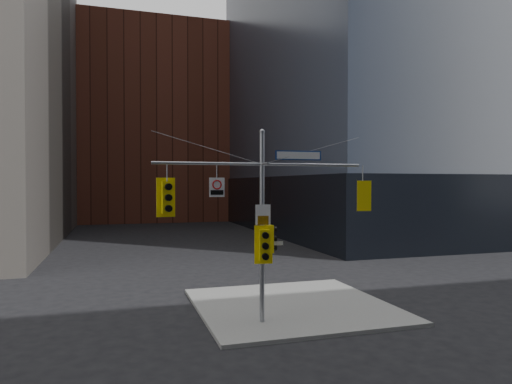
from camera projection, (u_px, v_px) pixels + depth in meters
ground at (281, 344)px, 15.02m from camera, size 160.00×160.00×0.00m
sidewalk_corner at (292, 306)px, 19.42m from camera, size 8.00×8.00×0.15m
podium_ne at (410, 203)px, 53.75m from camera, size 36.40×36.40×6.00m
brick_midrise at (151, 127)px, 70.21m from camera, size 26.00×20.00×28.00m
signal_assembly at (262, 207)px, 16.84m from camera, size 8.00×0.80×7.30m
traffic_light_west_arm at (167, 197)px, 15.83m from camera, size 0.66×0.57×1.38m
traffic_light_east_arm at (363, 196)px, 18.06m from camera, size 0.57×0.50×1.20m
traffic_light_pole_side at (270, 239)px, 16.97m from camera, size 0.43×0.36×1.04m
traffic_light_pole_front at (264, 245)px, 16.61m from camera, size 0.68×0.58×1.42m
street_sign_blade at (298, 155)px, 17.23m from camera, size 1.81×0.16×0.35m
regulatory_sign_arm at (217, 187)px, 16.31m from camera, size 0.56×0.07×0.70m
regulatory_sign_pole at (263, 215)px, 16.74m from camera, size 0.57×0.05×0.75m
street_blade_ew at (273, 243)px, 17.00m from camera, size 0.73×0.10×0.15m
street_blade_ns at (258, 244)px, 17.30m from camera, size 0.07×0.70×0.14m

